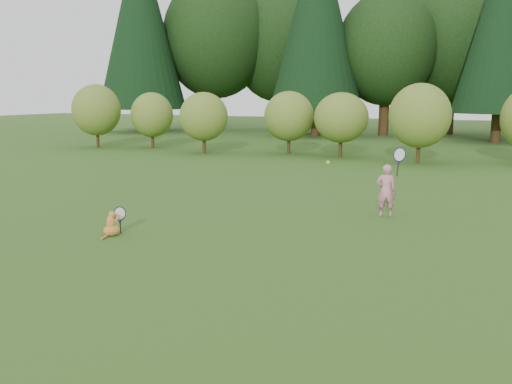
% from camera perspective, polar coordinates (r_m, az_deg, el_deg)
% --- Properties ---
extents(ground, '(100.00, 100.00, 0.00)m').
position_cam_1_polar(ground, '(9.86, -2.99, -4.65)').
color(ground, '#315217').
rests_on(ground, ground).
extents(shrub_row, '(28.00, 3.00, 2.80)m').
position_cam_1_polar(shrub_row, '(21.94, 12.86, 6.78)').
color(shrub_row, '#546C21').
rests_on(shrub_row, ground).
extents(child, '(0.62, 0.42, 1.59)m').
position_cam_1_polar(child, '(11.78, 12.90, 0.27)').
color(child, pink).
rests_on(child, ground).
extents(cat, '(0.36, 0.65, 0.60)m').
position_cam_1_polar(cat, '(10.32, -14.22, -2.98)').
color(cat, '#C86F26').
rests_on(cat, ground).
extents(tennis_ball, '(0.07, 0.07, 0.07)m').
position_cam_1_polar(tennis_ball, '(10.82, 7.22, 2.95)').
color(tennis_ball, '#CCD819').
rests_on(tennis_ball, ground).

